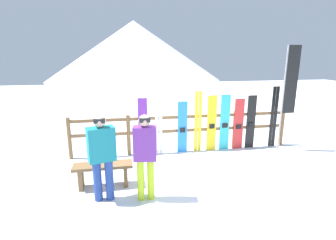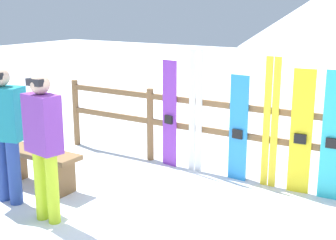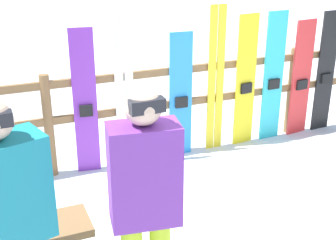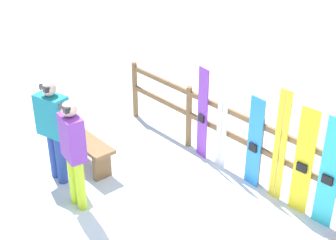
% 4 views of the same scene
% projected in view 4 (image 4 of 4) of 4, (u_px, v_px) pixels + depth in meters
% --- Properties ---
extents(fence, '(6.03, 0.10, 1.09)m').
position_uv_depth(fence, '(259.00, 145.00, 6.72)').
color(fence, brown).
rests_on(fence, ground).
extents(bench, '(1.17, 0.36, 0.49)m').
position_uv_depth(bench, '(86.00, 147.00, 7.29)').
color(bench, brown).
rests_on(bench, ground).
extents(person_teal, '(0.52, 0.38, 1.59)m').
position_uv_depth(person_teal, '(54.00, 126.00, 6.71)').
color(person_teal, navy).
rests_on(person_teal, ground).
extents(person_purple, '(0.43, 0.28, 1.60)m').
position_uv_depth(person_purple, '(73.00, 148.00, 6.12)').
color(person_purple, '#B7D826').
rests_on(person_purple, ground).
extents(snowboard_purple, '(0.24, 0.08, 1.53)m').
position_uv_depth(snowboard_purple, '(203.00, 114.00, 7.38)').
color(snowboard_purple, purple).
rests_on(snowboard_purple, ground).
extents(ski_pair_white, '(0.20, 0.02, 1.70)m').
position_uv_depth(ski_pair_white, '(222.00, 118.00, 7.06)').
color(ski_pair_white, white).
rests_on(ski_pair_white, ground).
extents(snowboard_blue, '(0.26, 0.07, 1.41)m').
position_uv_depth(snowboard_blue, '(254.00, 143.00, 6.69)').
color(snowboard_blue, '#288CE0').
rests_on(snowboard_blue, ground).
extents(ski_pair_yellow, '(0.19, 0.02, 1.67)m').
position_uv_depth(ski_pair_yellow, '(280.00, 146.00, 6.34)').
color(ski_pair_yellow, yellow).
rests_on(ski_pair_yellow, ground).
extents(snowboard_yellow, '(0.26, 0.07, 1.55)m').
position_uv_depth(snowboard_yellow, '(304.00, 162.00, 6.11)').
color(snowboard_yellow, yellow).
rests_on(snowboard_yellow, ground).
extents(snowboard_cyan, '(0.27, 0.06, 1.56)m').
position_uv_depth(snowboard_cyan, '(329.00, 174.00, 5.85)').
color(snowboard_cyan, '#2DBFCC').
rests_on(snowboard_cyan, ground).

